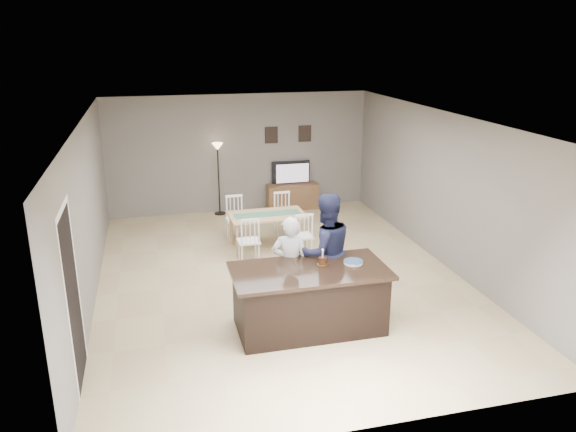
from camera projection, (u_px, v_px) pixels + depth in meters
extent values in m
plane|color=tan|center=(280.00, 277.00, 9.61)|extent=(8.00, 8.00, 0.00)
plane|color=slate|center=(239.00, 154.00, 12.88)|extent=(6.00, 0.00, 6.00)
plane|color=slate|center=(373.00, 314.00, 5.50)|extent=(6.00, 0.00, 6.00)
plane|color=slate|center=(87.00, 215.00, 8.50)|extent=(0.00, 8.00, 8.00)
plane|color=slate|center=(445.00, 190.00, 9.89)|extent=(0.00, 8.00, 8.00)
plane|color=white|center=(279.00, 119.00, 8.78)|extent=(8.00, 8.00, 0.00)
cube|color=black|center=(309.00, 301.00, 7.82)|extent=(2.00, 1.00, 0.85)
cube|color=black|center=(310.00, 271.00, 7.68)|extent=(2.15, 1.10, 0.05)
cube|color=brown|center=(292.00, 197.00, 13.27)|extent=(1.20, 0.40, 0.60)
imported|color=black|center=(292.00, 173.00, 13.16)|extent=(0.91, 0.12, 0.53)
plane|color=#D06517|center=(293.00, 173.00, 13.09)|extent=(0.78, 0.00, 0.78)
cube|color=black|center=(271.00, 135.00, 12.91)|extent=(0.30, 0.02, 0.38)
cube|color=black|center=(305.00, 134.00, 13.10)|extent=(0.30, 0.02, 0.38)
plane|color=black|center=(73.00, 299.00, 6.47)|extent=(0.00, 2.10, 2.10)
plane|color=white|center=(62.00, 209.00, 6.14)|extent=(0.00, 1.02, 1.02)
imported|color=silver|center=(290.00, 265.00, 8.20)|extent=(0.63, 0.50, 1.49)
imported|color=#1B1E3C|center=(325.00, 252.00, 8.29)|extent=(0.95, 0.78, 1.79)
cylinder|color=gold|center=(322.00, 264.00, 7.83)|extent=(0.15, 0.15, 0.00)
cylinder|color=#35190E|center=(322.00, 261.00, 7.82)|extent=(0.11, 0.11, 0.10)
cylinder|color=white|center=(323.00, 254.00, 7.78)|extent=(0.02, 0.02, 0.11)
sphere|color=#FFBF4C|center=(323.00, 250.00, 7.77)|extent=(0.02, 0.02, 0.02)
cylinder|color=white|center=(353.00, 263.00, 7.86)|extent=(0.27, 0.27, 0.01)
cylinder|color=white|center=(353.00, 262.00, 7.85)|extent=(0.27, 0.27, 0.01)
cylinder|color=white|center=(353.00, 261.00, 7.85)|extent=(0.27, 0.27, 0.01)
cylinder|color=#2A4B81|center=(353.00, 261.00, 7.85)|extent=(0.27, 0.27, 0.00)
cube|color=#A57E59|center=(267.00, 215.00, 10.74)|extent=(1.47, 0.85, 0.04)
cylinder|color=#A57E59|center=(237.00, 241.00, 10.37)|extent=(0.05, 0.05, 0.64)
cylinder|color=#A57E59|center=(295.00, 224.00, 11.32)|extent=(0.05, 0.05, 0.64)
cube|color=#396750|center=(267.00, 214.00, 10.73)|extent=(1.28, 0.34, 0.01)
cube|color=white|center=(249.00, 241.00, 10.11)|extent=(0.39, 0.37, 0.04)
cylinder|color=white|center=(242.00, 256.00, 10.01)|extent=(0.03, 0.03, 0.39)
cylinder|color=white|center=(256.00, 248.00, 10.35)|extent=(0.03, 0.03, 0.39)
cube|color=white|center=(250.00, 220.00, 9.82)|extent=(0.34, 0.03, 0.05)
cube|color=white|center=(302.00, 236.00, 10.36)|extent=(0.39, 0.37, 0.04)
cylinder|color=white|center=(296.00, 250.00, 10.26)|extent=(0.03, 0.03, 0.39)
cylinder|color=white|center=(307.00, 243.00, 10.60)|extent=(0.03, 0.03, 0.39)
cube|color=white|center=(304.00, 215.00, 10.07)|extent=(0.34, 0.03, 0.05)
cube|color=white|center=(236.00, 220.00, 11.28)|extent=(0.39, 0.37, 0.04)
cylinder|color=white|center=(242.00, 227.00, 11.51)|extent=(0.03, 0.03, 0.39)
cylinder|color=white|center=(230.00, 233.00, 11.17)|extent=(0.03, 0.03, 0.39)
cube|color=white|center=(234.00, 196.00, 11.29)|extent=(0.34, 0.03, 0.05)
cube|color=white|center=(284.00, 216.00, 11.53)|extent=(0.39, 0.37, 0.04)
cylinder|color=white|center=(289.00, 223.00, 11.76)|extent=(0.03, 0.03, 0.39)
cylinder|color=white|center=(278.00, 228.00, 11.42)|extent=(0.03, 0.03, 0.39)
cube|color=white|center=(282.00, 192.00, 11.54)|extent=(0.34, 0.03, 0.05)
cylinder|color=black|center=(220.00, 213.00, 12.98)|extent=(0.25, 0.25, 0.03)
cylinder|color=black|center=(219.00, 181.00, 12.74)|extent=(0.03, 0.03, 1.52)
cone|color=#F1BF84|center=(217.00, 147.00, 12.50)|extent=(0.25, 0.25, 0.16)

